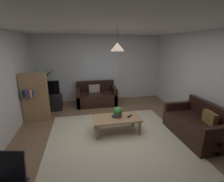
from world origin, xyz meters
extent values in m
cube|color=brown|center=(0.00, 0.00, -0.01)|extent=(4.83, 5.49, 0.02)
cube|color=beige|center=(0.00, -0.20, 0.00)|extent=(3.14, 3.02, 0.01)
cube|color=silver|center=(0.00, 2.78, 1.25)|extent=(4.95, 0.06, 2.50)
cube|color=silver|center=(2.45, 0.00, 1.25)|extent=(0.06, 5.49, 2.50)
cube|color=white|center=(0.00, 0.00, 2.51)|extent=(4.83, 5.49, 0.02)
cube|color=white|center=(0.07, 2.75, 1.38)|extent=(1.31, 0.01, 1.05)
cube|color=black|center=(-0.21, 2.22, 0.21)|extent=(1.43, 0.85, 0.42)
cube|color=black|center=(-0.21, 2.59, 0.62)|extent=(1.43, 0.12, 0.40)
cube|color=black|center=(-0.86, 2.22, 0.32)|extent=(0.12, 0.85, 0.64)
cube|color=black|center=(0.45, 2.22, 0.32)|extent=(0.12, 0.85, 0.64)
cube|color=#B7AD9E|center=(-0.26, 2.41, 0.56)|extent=(0.40, 0.13, 0.28)
cube|color=black|center=(1.89, -0.43, 0.21)|extent=(0.85, 1.50, 0.42)
cube|color=black|center=(2.26, -0.43, 0.62)|extent=(0.12, 1.50, 0.40)
cube|color=black|center=(1.89, 0.26, 0.32)|extent=(0.85, 0.12, 0.64)
cube|color=black|center=(1.89, -1.12, 0.32)|extent=(0.85, 0.12, 0.64)
cube|color=brown|center=(2.08, -0.62, 0.56)|extent=(0.18, 0.41, 0.28)
cube|color=#A87F56|center=(0.09, 0.13, 0.38)|extent=(1.16, 0.61, 0.04)
cylinder|color=#A87F56|center=(-0.43, -0.11, 0.18)|extent=(0.07, 0.07, 0.36)
cylinder|color=#A87F56|center=(0.61, -0.11, 0.18)|extent=(0.07, 0.07, 0.36)
cylinder|color=#A87F56|center=(-0.43, 0.38, 0.18)|extent=(0.07, 0.07, 0.36)
cylinder|color=#A87F56|center=(0.61, 0.38, 0.18)|extent=(0.07, 0.07, 0.36)
cube|color=black|center=(0.05, 0.17, 0.42)|extent=(0.14, 0.11, 0.02)
cube|color=#2D4C8C|center=(0.06, 0.18, 0.44)|extent=(0.17, 0.14, 0.02)
cube|color=black|center=(0.21, 0.21, 0.41)|extent=(0.12, 0.16, 0.02)
cube|color=black|center=(0.42, 0.12, 0.41)|extent=(0.15, 0.14, 0.02)
cylinder|color=brown|center=(0.12, 0.15, 0.44)|extent=(0.18, 0.18, 0.08)
sphere|color=#3D7F3D|center=(0.11, 0.15, 0.56)|extent=(0.23, 0.23, 0.23)
sphere|color=#3D7F3D|center=(0.14, 0.13, 0.59)|extent=(0.16, 0.16, 0.16)
cube|color=black|center=(-1.87, 2.00, 0.25)|extent=(0.90, 0.44, 0.50)
cube|color=black|center=(-1.87, 1.98, 0.78)|extent=(0.82, 0.05, 0.46)
cube|color=black|center=(-1.87, 1.95, 0.78)|extent=(0.78, 0.00, 0.42)
cube|color=black|center=(-1.87, 1.98, 0.52)|extent=(0.24, 0.16, 0.04)
cylinder|color=beige|center=(-2.00, 2.47, 0.15)|extent=(0.32, 0.32, 0.30)
cylinder|color=brown|center=(-2.00, 2.47, 0.68)|extent=(0.05, 0.05, 0.75)
cone|color=#235B2D|center=(-1.81, 2.45, 1.19)|extent=(0.44, 0.15, 0.36)
cone|color=#235B2D|center=(-1.97, 2.63, 1.16)|extent=(0.16, 0.37, 0.31)
cone|color=#235B2D|center=(-2.17, 2.57, 1.13)|extent=(0.41, 0.32, 0.29)
cone|color=#235B2D|center=(-2.16, 2.33, 1.16)|extent=(0.38, 0.40, 0.35)
cone|color=#235B2D|center=(-1.93, 2.27, 1.12)|extent=(0.20, 0.45, 0.27)
cube|color=#A87F56|center=(-2.05, 1.25, 0.70)|extent=(0.70, 0.22, 1.40)
cube|color=#387247|center=(-2.32, 1.13, 0.86)|extent=(0.04, 0.16, 0.18)
cube|color=black|center=(-2.27, 1.13, 0.86)|extent=(0.05, 0.16, 0.17)
cube|color=#2D4C8C|center=(-2.22, 1.13, 0.88)|extent=(0.03, 0.16, 0.22)
cube|color=#72387F|center=(-2.18, 1.13, 0.87)|extent=(0.05, 0.16, 0.20)
cube|color=#B22D2D|center=(-2.13, 1.13, 0.86)|extent=(0.03, 0.16, 0.18)
cube|color=beige|center=(-2.09, 1.13, 0.86)|extent=(0.05, 0.16, 0.18)
cube|color=#2D4C8C|center=(-2.04, 1.13, 0.86)|extent=(0.03, 0.16, 0.18)
cube|color=black|center=(-1.67, -1.50, 0.67)|extent=(0.37, 0.15, 0.40)
cylinder|color=black|center=(0.09, 0.13, 2.35)|extent=(0.01, 0.01, 0.30)
cone|color=tan|center=(0.09, 0.13, 2.11)|extent=(0.32, 0.32, 0.18)
camera|label=1|loc=(-0.74, -3.42, 2.16)|focal=25.70mm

